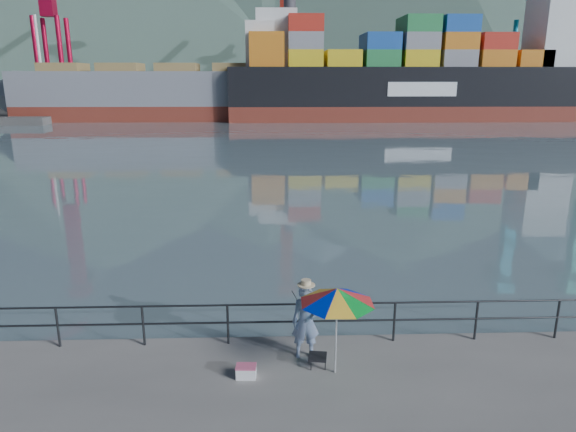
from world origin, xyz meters
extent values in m
cube|color=slate|center=(0.00, 130.00, 0.00)|extent=(500.00, 280.00, 0.00)
cube|color=#514F4C|center=(10.00, 93.00, 0.00)|extent=(200.00, 40.00, 0.40)
cylinder|color=#2D3033|center=(0.00, 1.70, 1.00)|extent=(22.00, 0.05, 0.05)
cylinder|color=#2D3033|center=(0.00, 1.70, 0.55)|extent=(22.00, 0.05, 0.05)
cube|color=#2D3033|center=(0.00, 1.70, 0.50)|extent=(22.00, 0.06, 1.00)
cone|color=#385147|center=(0.00, 205.00, 34.00)|extent=(282.88, 282.88, 68.00)
cone|color=#385147|center=(130.00, 215.00, 31.00)|extent=(257.92, 257.92, 62.00)
cube|color=gray|center=(10.00, 92.00, 3.90)|extent=(6.00, 2.40, 7.80)
cube|color=#194CA5|center=(16.50, 92.00, 3.90)|extent=(6.00, 2.40, 7.80)
cube|color=gray|center=(23.00, 92.00, 1.30)|extent=(6.00, 2.40, 2.60)
cube|color=red|center=(29.50, 92.00, 1.30)|extent=(6.00, 2.40, 2.60)
cube|color=yellow|center=(36.00, 92.00, 2.60)|extent=(6.00, 2.40, 5.20)
cube|color=#267F3F|center=(42.50, 92.00, 2.60)|extent=(6.00, 2.40, 5.20)
cube|color=#267F3F|center=(49.00, 92.00, 2.60)|extent=(6.00, 2.40, 5.20)
cube|color=#194CA5|center=(55.50, 92.00, 3.90)|extent=(6.00, 2.40, 7.80)
cube|color=gray|center=(62.00, 92.00, 3.90)|extent=(6.00, 2.40, 7.80)
cube|color=#194CA5|center=(10.00, 95.00, 3.90)|extent=(6.00, 2.40, 7.80)
cube|color=orange|center=(16.50, 95.00, 1.30)|extent=(6.00, 2.40, 2.60)
cube|color=orange|center=(23.00, 95.00, 3.90)|extent=(6.00, 2.40, 7.80)
cube|color=yellow|center=(29.50, 95.00, 2.60)|extent=(6.00, 2.40, 5.20)
cube|color=red|center=(36.00, 95.00, 1.30)|extent=(6.00, 2.40, 2.60)
cube|color=gray|center=(42.50, 95.00, 3.90)|extent=(6.00, 2.40, 7.80)
cube|color=gray|center=(49.00, 95.00, 3.90)|extent=(6.00, 2.40, 7.80)
imported|color=navy|center=(2.81, 1.06, 0.87)|extent=(0.63, 0.42, 1.73)
cylinder|color=white|center=(3.41, 0.36, 0.90)|extent=(0.04, 0.04, 1.80)
cone|color=#001FCF|center=(3.41, 0.36, 1.80)|extent=(2.13, 2.13, 0.33)
cube|color=black|center=(3.05, 0.62, 0.23)|extent=(0.45, 0.45, 0.05)
cube|color=#2D3033|center=(3.05, 0.62, 0.10)|extent=(0.33, 0.33, 0.21)
cube|color=white|center=(1.49, 0.25, 0.12)|extent=(0.43, 0.30, 0.24)
cylinder|color=black|center=(2.68, 2.14, 0.00)|extent=(0.36, 1.80, 1.29)
cube|color=maroon|center=(-12.14, 71.55, 0.75)|extent=(47.65, 8.25, 2.50)
cube|color=gray|center=(-12.14, 71.55, 4.50)|extent=(47.65, 8.25, 5.00)
cube|color=silver|center=(3.11, 71.55, 10.50)|extent=(9.00, 6.93, 7.00)
cube|color=maroon|center=(23.98, 70.36, 0.75)|extent=(55.76, 9.29, 2.50)
cube|color=black|center=(23.98, 70.36, 4.80)|extent=(55.76, 9.29, 5.60)
cube|color=silver|center=(45.17, 70.36, 12.60)|extent=(7.00, 7.43, 10.00)
camera|label=1|loc=(2.05, -9.45, 6.20)|focal=32.00mm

